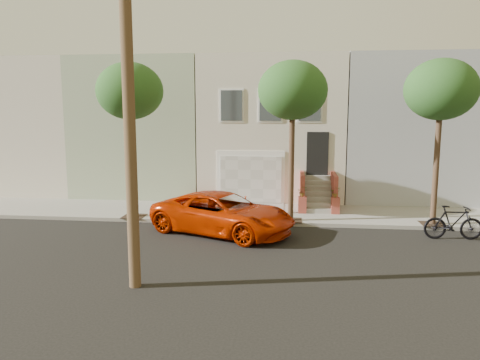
# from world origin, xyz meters

# --- Properties ---
(ground) EXTENTS (90.00, 90.00, 0.00)m
(ground) POSITION_xyz_m (0.00, 0.00, 0.00)
(ground) COLOR black
(ground) RESTS_ON ground
(sidewalk) EXTENTS (40.00, 3.70, 0.15)m
(sidewalk) POSITION_xyz_m (0.00, 5.35, 0.07)
(sidewalk) COLOR gray
(sidewalk) RESTS_ON ground
(house_row) EXTENTS (33.10, 11.70, 7.00)m
(house_row) POSITION_xyz_m (0.00, 11.19, 3.64)
(house_row) COLOR beige
(house_row) RESTS_ON sidewalk
(tree_left) EXTENTS (2.70, 2.57, 6.30)m
(tree_left) POSITION_xyz_m (-5.50, 3.90, 5.26)
(tree_left) COLOR #2D2116
(tree_left) RESTS_ON sidewalk
(tree_mid) EXTENTS (2.70, 2.57, 6.30)m
(tree_mid) POSITION_xyz_m (1.00, 3.90, 5.26)
(tree_mid) COLOR #2D2116
(tree_mid) RESTS_ON sidewalk
(tree_right) EXTENTS (2.70, 2.57, 6.30)m
(tree_right) POSITION_xyz_m (6.50, 3.90, 5.26)
(tree_right) COLOR #2D2116
(tree_right) RESTS_ON sidewalk
(pickup_truck) EXTENTS (5.97, 4.46, 1.51)m
(pickup_truck) POSITION_xyz_m (-1.50, 2.23, 0.75)
(pickup_truck) COLOR #BC2500
(pickup_truck) RESTS_ON ground
(motorcycle) EXTENTS (2.04, 0.63, 1.22)m
(motorcycle) POSITION_xyz_m (6.72, 2.29, 0.61)
(motorcycle) COLOR black
(motorcycle) RESTS_ON ground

